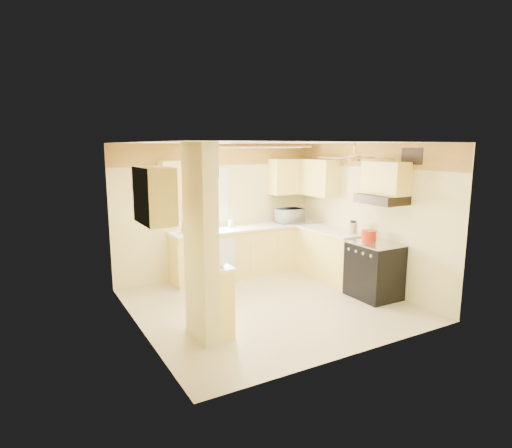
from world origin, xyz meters
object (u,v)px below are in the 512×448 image
microwave (290,216)px  dutch_oven (369,235)px  bowl (217,264)px  stove (374,270)px  kettle (353,228)px

microwave → dutch_oven: bearing=101.7°
microwave → bowl: size_ratio=2.14×
stove → bowl: bearing=-178.4°
microwave → dutch_oven: microwave is taller
bowl → kettle: bearing=13.5°
dutch_oven → bowl: bearing=-174.6°
microwave → dutch_oven: 1.94m
microwave → kettle: 1.52m
dutch_oven → stove: bearing=-101.0°
dutch_oven → kettle: size_ratio=1.06×
microwave → kettle: size_ratio=2.12×
dutch_oven → kettle: bearing=85.4°
kettle → microwave: bearing=102.3°
kettle → stove: bearing=-96.6°
microwave → dutch_oven: (0.29, -1.92, -0.08)m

